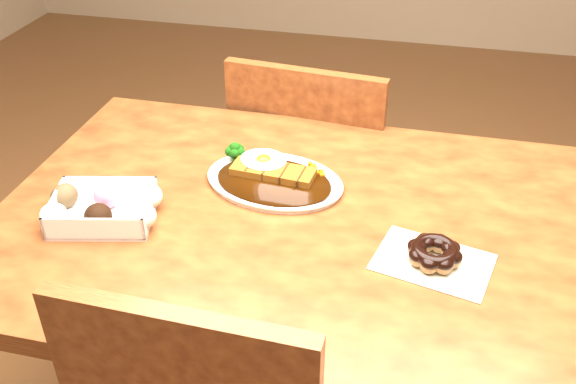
% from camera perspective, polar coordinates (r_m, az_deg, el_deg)
% --- Properties ---
extents(table, '(1.20, 0.80, 0.75)m').
position_cam_1_polar(table, '(1.28, 1.87, -5.85)').
color(table, '#4D1F0F').
rests_on(table, ground).
extents(chair_far, '(0.46, 0.46, 0.87)m').
position_cam_1_polar(chair_far, '(1.82, 2.52, 0.84)').
color(chair_far, '#4D1F0F').
rests_on(chair_far, ground).
extents(katsu_curry_plate, '(0.31, 0.24, 0.06)m').
position_cam_1_polar(katsu_curry_plate, '(1.31, -1.36, 1.35)').
color(katsu_curry_plate, white).
rests_on(katsu_curry_plate, table).
extents(donut_box, '(0.22, 0.18, 0.05)m').
position_cam_1_polar(donut_box, '(1.25, -16.14, -1.29)').
color(donut_box, white).
rests_on(donut_box, table).
extents(pon_de_ring, '(0.22, 0.18, 0.04)m').
position_cam_1_polar(pon_de_ring, '(1.13, 12.87, -5.38)').
color(pon_de_ring, silver).
rests_on(pon_de_ring, table).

